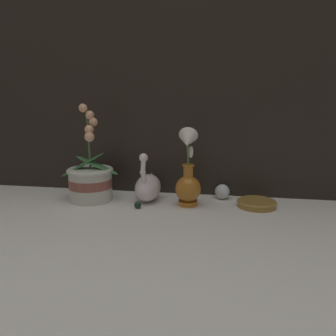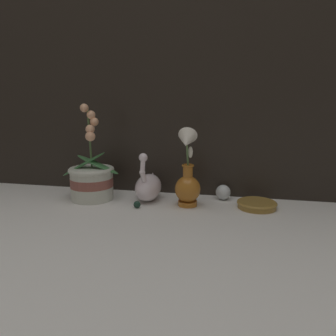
{
  "view_description": "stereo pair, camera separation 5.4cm",
  "coord_description": "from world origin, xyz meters",
  "px_view_note": "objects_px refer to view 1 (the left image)",
  "views": [
    {
      "loc": [
        0.19,
        -1.1,
        0.4
      ],
      "look_at": [
        -0.02,
        0.13,
        0.14
      ],
      "focal_mm": 35.0,
      "sensor_mm": 36.0,
      "label": 1
    },
    {
      "loc": [
        0.24,
        -1.09,
        0.4
      ],
      "look_at": [
        -0.02,
        0.13,
        0.14
      ],
      "focal_mm": 35.0,
      "sensor_mm": 36.0,
      "label": 2
    }
  ],
  "objects_px": {
    "blue_vase": "(188,179)",
    "glass_sphere": "(222,192)",
    "orchid_potted_plant": "(91,180)",
    "swan_figurine": "(148,186)",
    "amber_dish": "(257,203)"
  },
  "relations": [
    {
      "from": "orchid_potted_plant",
      "to": "swan_figurine",
      "type": "relative_size",
      "value": 1.89
    },
    {
      "from": "orchid_potted_plant",
      "to": "blue_vase",
      "type": "bearing_deg",
      "value": -1.78
    },
    {
      "from": "orchid_potted_plant",
      "to": "swan_figurine",
      "type": "distance_m",
      "value": 0.23
    },
    {
      "from": "orchid_potted_plant",
      "to": "amber_dish",
      "type": "relative_size",
      "value": 2.59
    },
    {
      "from": "blue_vase",
      "to": "swan_figurine",
      "type": "bearing_deg",
      "value": 164.3
    },
    {
      "from": "orchid_potted_plant",
      "to": "glass_sphere",
      "type": "distance_m",
      "value": 0.54
    },
    {
      "from": "blue_vase",
      "to": "amber_dish",
      "type": "distance_m",
      "value": 0.28
    },
    {
      "from": "orchid_potted_plant",
      "to": "glass_sphere",
      "type": "bearing_deg",
      "value": 11.09
    },
    {
      "from": "amber_dish",
      "to": "glass_sphere",
      "type": "bearing_deg",
      "value": 147.59
    },
    {
      "from": "swan_figurine",
      "to": "blue_vase",
      "type": "relative_size",
      "value": 0.67
    },
    {
      "from": "orchid_potted_plant",
      "to": "swan_figurine",
      "type": "height_order",
      "value": "orchid_potted_plant"
    },
    {
      "from": "blue_vase",
      "to": "amber_dish",
      "type": "relative_size",
      "value": 2.04
    },
    {
      "from": "orchid_potted_plant",
      "to": "amber_dish",
      "type": "bearing_deg",
      "value": 1.81
    },
    {
      "from": "blue_vase",
      "to": "glass_sphere",
      "type": "distance_m",
      "value": 0.19
    },
    {
      "from": "blue_vase",
      "to": "glass_sphere",
      "type": "xyz_separation_m",
      "value": [
        0.13,
        0.12,
        -0.08
      ]
    }
  ]
}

